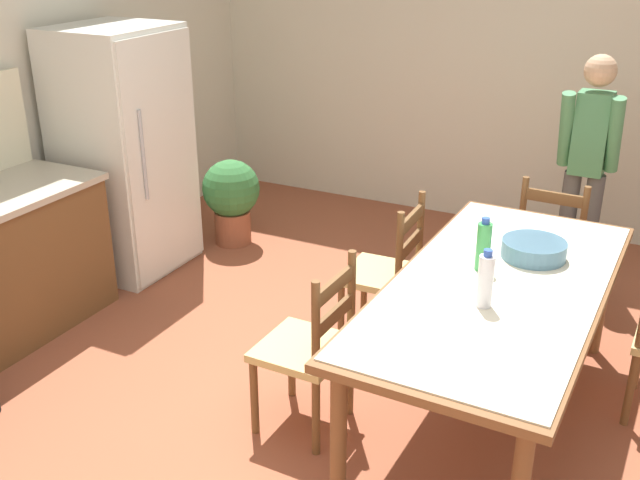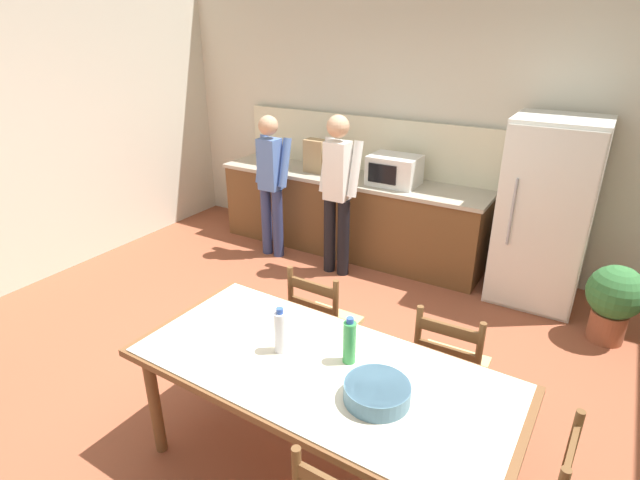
% 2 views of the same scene
% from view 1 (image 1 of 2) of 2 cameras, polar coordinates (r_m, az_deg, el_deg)
% --- Properties ---
extents(ground_plane, '(8.32, 8.32, 0.00)m').
position_cam_1_polar(ground_plane, '(3.78, 1.07, -14.87)').
color(ground_plane, brown).
extents(wall_right, '(0.12, 5.20, 2.90)m').
position_cam_1_polar(wall_right, '(6.15, 14.96, 14.21)').
color(wall_right, beige).
rests_on(wall_right, ground).
extents(refrigerator, '(0.76, 0.73, 1.70)m').
position_cam_1_polar(refrigerator, '(5.39, -14.71, 6.51)').
color(refrigerator, silver).
rests_on(refrigerator, ground).
extents(dining_table, '(2.08, 0.99, 0.77)m').
position_cam_1_polar(dining_table, '(3.64, 13.38, -4.25)').
color(dining_table, brown).
rests_on(dining_table, ground).
extents(bottle_near_centre, '(0.07, 0.07, 0.27)m').
position_cam_1_polar(bottle_near_centre, '(3.33, 12.49, -3.02)').
color(bottle_near_centre, silver).
rests_on(bottle_near_centre, dining_table).
extents(bottle_off_centre, '(0.07, 0.07, 0.27)m').
position_cam_1_polar(bottle_off_centre, '(3.67, 12.35, -0.43)').
color(bottle_off_centre, green).
rests_on(bottle_off_centre, dining_table).
extents(serving_bowl, '(0.32, 0.32, 0.09)m').
position_cam_1_polar(serving_bowl, '(3.89, 15.99, -0.60)').
color(serving_bowl, slate).
rests_on(serving_bowl, dining_table).
extents(chair_side_far_right, '(0.43, 0.41, 0.91)m').
position_cam_1_polar(chair_side_far_right, '(4.36, 5.10, -2.58)').
color(chair_side_far_right, brown).
rests_on(chair_side_far_right, ground).
extents(chair_head_end, '(0.42, 0.44, 0.91)m').
position_cam_1_polar(chair_head_end, '(4.93, 17.28, -0.47)').
color(chair_head_end, brown).
rests_on(chair_head_end, ground).
extents(chair_side_far_left, '(0.43, 0.41, 0.91)m').
position_cam_1_polar(chair_side_far_left, '(3.62, -0.81, -8.25)').
color(chair_side_far_left, brown).
rests_on(chair_side_far_left, ground).
extents(person_by_table, '(0.27, 0.40, 1.56)m').
position_cam_1_polar(person_by_table, '(5.29, 19.70, 5.85)').
color(person_by_table, '#4C4C4C').
rests_on(person_by_table, ground).
extents(potted_plant, '(0.44, 0.44, 0.67)m').
position_cam_1_polar(potted_plant, '(5.78, -6.77, 3.36)').
color(potted_plant, brown).
rests_on(potted_plant, ground).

